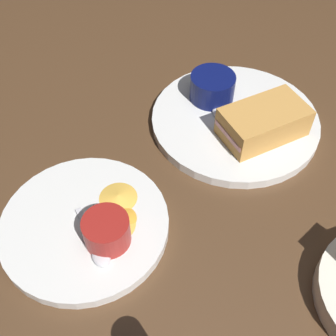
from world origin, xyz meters
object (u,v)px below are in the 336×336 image
object	(u,v)px
ramekin_dark_sauce	(212,86)
spoon_by_gravy_ramekin	(97,249)
spoon_by_dark_ramekin	(224,118)
plate_chips_companion	(85,225)
ramekin_light_gravy	(107,230)
plate_sandwich_main	(235,120)
sandwich_half_near	(263,122)

from	to	relation	value
ramekin_dark_sauce	spoon_by_gravy_ramekin	xyz separation A→B (cm)	(17.67, 29.03, -1.97)
spoon_by_dark_ramekin	plate_chips_companion	world-z (taller)	spoon_by_dark_ramekin
spoon_by_dark_ramekin	ramekin_light_gravy	size ratio (longest dim) A/B	1.65
plate_sandwich_main	ramekin_dark_sauce	distance (cm)	6.95
plate_sandwich_main	spoon_by_dark_ramekin	world-z (taller)	spoon_by_dark_ramekin
sandwich_half_near	ramekin_light_gravy	world-z (taller)	sandwich_half_near
sandwich_half_near	ramekin_dark_sauce	world-z (taller)	sandwich_half_near
plate_sandwich_main	sandwich_half_near	world-z (taller)	sandwich_half_near
plate_sandwich_main	sandwich_half_near	xyz separation A→B (cm)	(-3.54, 3.86, 3.20)
spoon_by_dark_ramekin	plate_chips_companion	size ratio (longest dim) A/B	0.44
spoon_by_gravy_ramekin	sandwich_half_near	bearing A→B (deg)	-140.94
sandwich_half_near	ramekin_light_gravy	xyz separation A→B (cm)	(23.34, 18.47, -0.23)
ramekin_dark_sauce	plate_chips_companion	world-z (taller)	ramekin_dark_sauce
spoon_by_dark_ramekin	ramekin_dark_sauce	bearing A→B (deg)	-76.30
ramekin_light_gravy	plate_chips_companion	bearing A→B (deg)	-39.81
plate_sandwich_main	ramekin_light_gravy	size ratio (longest dim) A/B	4.58
ramekin_dark_sauce	spoon_by_dark_ramekin	size ratio (longest dim) A/B	0.76
plate_chips_companion	ramekin_light_gravy	world-z (taller)	ramekin_light_gravy
sandwich_half_near	ramekin_light_gravy	distance (cm)	29.76
sandwich_half_near	plate_sandwich_main	bearing A→B (deg)	-47.49
sandwich_half_near	plate_chips_companion	xyz separation A→B (cm)	(26.76, 15.62, -3.20)
ramekin_dark_sauce	spoon_by_gravy_ramekin	bearing A→B (deg)	58.66
spoon_by_gravy_ramekin	ramekin_dark_sauce	bearing A→B (deg)	-121.34
ramekin_light_gravy	spoon_by_dark_ramekin	bearing A→B (deg)	-129.13
plate_chips_companion	ramekin_light_gravy	size ratio (longest dim) A/B	3.79
sandwich_half_near	spoon_by_gravy_ramekin	bearing A→B (deg)	39.06
spoon_by_dark_ramekin	spoon_by_gravy_ramekin	world-z (taller)	same
plate_chips_companion	plate_sandwich_main	bearing A→B (deg)	-140.01
sandwich_half_near	ramekin_dark_sauce	xyz separation A→B (cm)	(6.96, -9.03, -0.06)
plate_chips_companion	ramekin_light_gravy	bearing A→B (deg)	140.19
spoon_by_dark_ramekin	ramekin_light_gravy	distance (cm)	28.20
spoon_by_gravy_ramekin	ramekin_light_gravy	bearing A→B (deg)	-130.50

